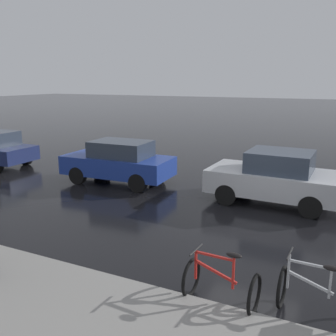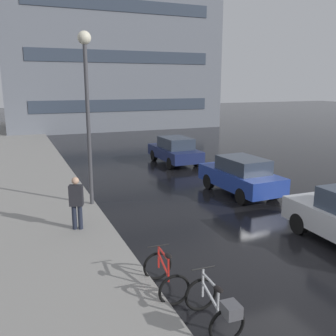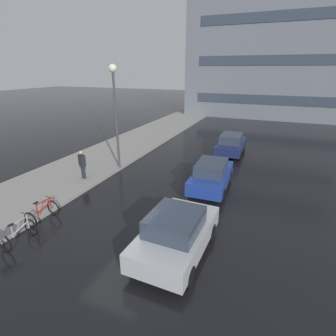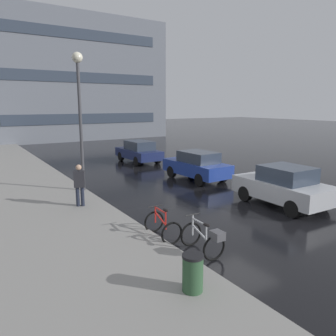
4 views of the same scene
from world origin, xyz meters
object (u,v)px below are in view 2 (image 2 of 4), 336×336
bicycle_nearest (217,308)px  bicycle_second (165,275)px  pedestrian (76,202)px  car_blue (241,175)px  streetlamp (87,88)px  car_navy (175,150)px

bicycle_nearest → bicycle_second: bearing=103.0°
bicycle_second → pedestrian: (-1.22, 4.10, 0.61)m
pedestrian → car_blue: bearing=13.3°
streetlamp → bicycle_second: bearing=-87.1°
bicycle_nearest → streetlamp: bearing=94.9°
bicycle_second → car_navy: 13.51m
pedestrian → streetlamp: streetlamp is taller
bicycle_nearest → pedestrian: pedestrian is taller
bicycle_nearest → car_navy: (5.24, 13.88, 0.30)m
streetlamp → car_blue: bearing=-6.3°
car_blue → streetlamp: bearing=173.7°
bicycle_second → car_blue: (5.71, 5.74, 0.40)m
car_navy → pedestrian: pedestrian is taller
bicycle_nearest → streetlamp: 8.91m
bicycle_nearest → car_navy: size_ratio=0.35×
bicycle_nearest → car_navy: 14.84m
car_navy → streetlamp: (-5.94, -5.88, 3.56)m
bicycle_second → streetlamp: streetlamp is taller
car_navy → pedestrian: (-6.84, -8.18, 0.23)m
car_navy → car_blue: bearing=-89.1°
bicycle_second → car_blue: bearing=45.1°
bicycle_second → streetlamp: size_ratio=0.19×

